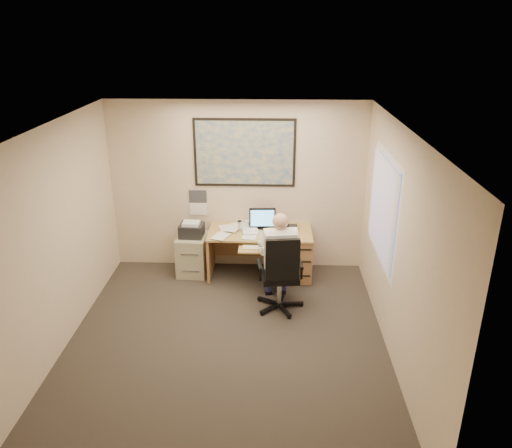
{
  "coord_description": "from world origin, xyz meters",
  "views": [
    {
      "loc": [
        0.56,
        -5.22,
        3.75
      ],
      "look_at": [
        0.33,
        1.3,
        1.11
      ],
      "focal_mm": 35.0,
      "sensor_mm": 36.0,
      "label": 1
    }
  ],
  "objects_px": {
    "filing_cabinet": "(193,251)",
    "desk": "(281,249)",
    "person": "(280,261)",
    "office_chair": "(279,288)"
  },
  "relations": [
    {
      "from": "desk",
      "to": "filing_cabinet",
      "type": "bearing_deg",
      "value": 178.91
    },
    {
      "from": "desk",
      "to": "office_chair",
      "type": "xyz_separation_m",
      "value": [
        -0.04,
        -1.04,
        -0.1
      ]
    },
    {
      "from": "filing_cabinet",
      "to": "desk",
      "type": "bearing_deg",
      "value": 2.23
    },
    {
      "from": "filing_cabinet",
      "to": "office_chair",
      "type": "relative_size",
      "value": 0.76
    },
    {
      "from": "office_chair",
      "to": "filing_cabinet",
      "type": "bearing_deg",
      "value": 135.02
    },
    {
      "from": "filing_cabinet",
      "to": "office_chair",
      "type": "distance_m",
      "value": 1.73
    },
    {
      "from": "office_chair",
      "to": "person",
      "type": "distance_m",
      "value": 0.38
    },
    {
      "from": "desk",
      "to": "person",
      "type": "height_order",
      "value": "person"
    },
    {
      "from": "desk",
      "to": "person",
      "type": "distance_m",
      "value": 0.99
    },
    {
      "from": "desk",
      "to": "filing_cabinet",
      "type": "height_order",
      "value": "desk"
    }
  ]
}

